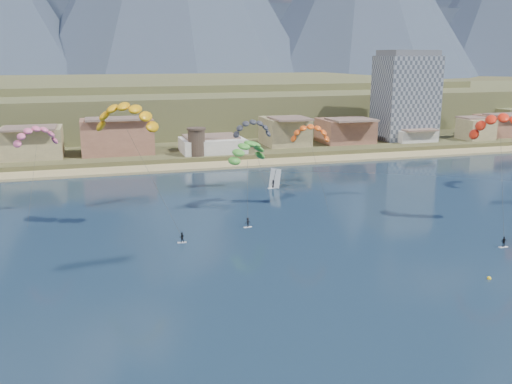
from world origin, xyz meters
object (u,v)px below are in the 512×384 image
kitesurfer_yellow (126,113)px  kitesurfer_orange (502,123)px  kitesurfer_green (247,149)px  buoy (489,278)px  apartment_tower (406,96)px  watchtower (197,142)px  windsurfer (274,182)px

kitesurfer_yellow → kitesurfer_orange: kitesurfer_yellow is taller
kitesurfer_green → buoy: size_ratio=32.05×
apartment_tower → kitesurfer_green: (-79.09, -69.43, -5.02)m
apartment_tower → watchtower: (-80.00, -14.00, -11.45)m
kitesurfer_orange → windsurfer: size_ratio=5.14×
kitesurfer_orange → windsurfer: bearing=129.9°
windsurfer → buoy: (12.29, -63.83, -1.43)m
watchtower → kitesurfer_green: (0.91, -55.43, 6.43)m
kitesurfer_yellow → windsurfer: kitesurfer_yellow is taller
kitesurfer_orange → apartment_tower: bearing=69.2°
apartment_tower → windsurfer: (-68.10, -54.09, -16.29)m
windsurfer → apartment_tower: bearing=38.5°
apartment_tower → kitesurfer_yellow: apartment_tower is taller
kitesurfer_yellow → windsurfer: bearing=33.3°
watchtower → kitesurfer_orange: 91.84m
kitesurfer_orange → buoy: bearing=-129.5°
kitesurfer_yellow → buoy: kitesurfer_yellow is taller
apartment_tower → windsurfer: bearing=-141.5°
kitesurfer_yellow → kitesurfer_orange: bearing=-12.7°
watchtower → kitesurfer_yellow: bearing=-110.8°
kitesurfer_green → buoy: kitesurfer_green is taller
apartment_tower → windsurfer: apartment_tower is taller
apartment_tower → windsurfer: 88.48m
apartment_tower → buoy: apartment_tower is taller
buoy → kitesurfer_yellow: bearing=140.3°
apartment_tower → buoy: 131.66m
kitesurfer_yellow → buoy: (48.37, -40.16, -21.70)m
kitesurfer_orange → windsurfer: (-32.68, 39.13, -17.94)m
kitesurfer_green → kitesurfer_orange: bearing=-28.6°
kitesurfer_yellow → kitesurfer_green: (25.08, 8.33, -9.01)m
buoy → watchtower: bearing=103.1°
apartment_tower → watchtower: size_ratio=3.72×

